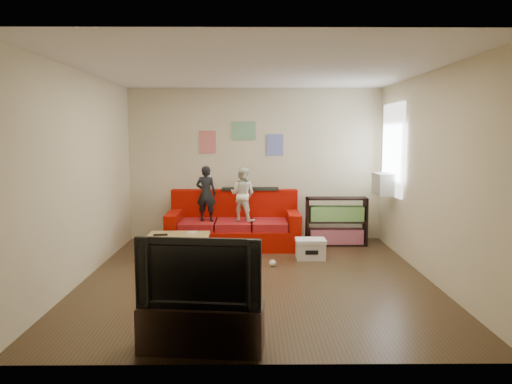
{
  "coord_description": "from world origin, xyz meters",
  "views": [
    {
      "loc": [
        -0.06,
        -6.42,
        1.89
      ],
      "look_at": [
        0.0,
        0.8,
        1.05
      ],
      "focal_mm": 35.0,
      "sensor_mm": 36.0,
      "label": 1
    }
  ],
  "objects_px": {
    "child_b": "(243,194)",
    "coffee_table": "(179,238)",
    "file_box": "(310,249)",
    "television": "(201,271)",
    "sofa": "(234,227)",
    "bookshelf": "(336,224)",
    "tv_stand": "(201,328)",
    "child_a": "(206,194)"
  },
  "relations": [
    {
      "from": "child_a",
      "to": "child_b",
      "type": "relative_size",
      "value": 1.03
    },
    {
      "from": "child_b",
      "to": "tv_stand",
      "type": "bearing_deg",
      "value": 110.1
    },
    {
      "from": "sofa",
      "to": "television",
      "type": "relative_size",
      "value": 2.03
    },
    {
      "from": "file_box",
      "to": "television",
      "type": "bearing_deg",
      "value": -112.6
    },
    {
      "from": "sofa",
      "to": "bookshelf",
      "type": "relative_size",
      "value": 2.13
    },
    {
      "from": "bookshelf",
      "to": "tv_stand",
      "type": "xyz_separation_m",
      "value": [
        -1.89,
        -4.17,
        -0.16
      ]
    },
    {
      "from": "child_a",
      "to": "bookshelf",
      "type": "xyz_separation_m",
      "value": [
        2.19,
        0.24,
        -0.55
      ]
    },
    {
      "from": "sofa",
      "to": "child_b",
      "type": "distance_m",
      "value": 0.62
    },
    {
      "from": "sofa",
      "to": "bookshelf",
      "type": "xyz_separation_m",
      "value": [
        1.74,
        0.07,
        0.04
      ]
    },
    {
      "from": "child_a",
      "to": "bookshelf",
      "type": "bearing_deg",
      "value": -164.89
    },
    {
      "from": "file_box",
      "to": "television",
      "type": "relative_size",
      "value": 0.42
    },
    {
      "from": "child_b",
      "to": "file_box",
      "type": "xyz_separation_m",
      "value": [
        1.04,
        -0.72,
        -0.75
      ]
    },
    {
      "from": "bookshelf",
      "to": "file_box",
      "type": "distance_m",
      "value": 1.13
    },
    {
      "from": "sofa",
      "to": "child_b",
      "type": "bearing_deg",
      "value": -49.8
    },
    {
      "from": "television",
      "to": "sofa",
      "type": "bearing_deg",
      "value": 94.47
    },
    {
      "from": "bookshelf",
      "to": "tv_stand",
      "type": "distance_m",
      "value": 4.58
    },
    {
      "from": "coffee_table",
      "to": "child_b",
      "type": "bearing_deg",
      "value": 40.03
    },
    {
      "from": "child_a",
      "to": "file_box",
      "type": "height_order",
      "value": "child_a"
    },
    {
      "from": "tv_stand",
      "to": "coffee_table",
      "type": "bearing_deg",
      "value": 107.26
    },
    {
      "from": "child_a",
      "to": "tv_stand",
      "type": "relative_size",
      "value": 0.85
    },
    {
      "from": "child_b",
      "to": "tv_stand",
      "type": "relative_size",
      "value": 0.82
    },
    {
      "from": "bookshelf",
      "to": "file_box",
      "type": "relative_size",
      "value": 2.28
    },
    {
      "from": "sofa",
      "to": "coffee_table",
      "type": "xyz_separation_m",
      "value": [
        -0.8,
        -0.97,
        0.02
      ]
    },
    {
      "from": "coffee_table",
      "to": "television",
      "type": "xyz_separation_m",
      "value": [
        0.65,
        -3.14,
        0.37
      ]
    },
    {
      "from": "child_a",
      "to": "television",
      "type": "height_order",
      "value": "child_a"
    },
    {
      "from": "bookshelf",
      "to": "child_b",
      "type": "bearing_deg",
      "value": -171.42
    },
    {
      "from": "child_a",
      "to": "bookshelf",
      "type": "relative_size",
      "value": 0.9
    },
    {
      "from": "coffee_table",
      "to": "tv_stand",
      "type": "relative_size",
      "value": 0.83
    },
    {
      "from": "bookshelf",
      "to": "television",
      "type": "bearing_deg",
      "value": -114.32
    },
    {
      "from": "coffee_table",
      "to": "sofa",
      "type": "bearing_deg",
      "value": 50.55
    },
    {
      "from": "coffee_table",
      "to": "file_box",
      "type": "relative_size",
      "value": 2.0
    },
    {
      "from": "file_box",
      "to": "coffee_table",
      "type": "bearing_deg",
      "value": -178.05
    },
    {
      "from": "child_b",
      "to": "tv_stand",
      "type": "xyz_separation_m",
      "value": [
        -0.29,
        -3.93,
        -0.7
      ]
    },
    {
      "from": "sofa",
      "to": "child_b",
      "type": "height_order",
      "value": "child_b"
    },
    {
      "from": "bookshelf",
      "to": "tv_stand",
      "type": "height_order",
      "value": "bookshelf"
    },
    {
      "from": "coffee_table",
      "to": "television",
      "type": "bearing_deg",
      "value": -78.28
    },
    {
      "from": "child_b",
      "to": "coffee_table",
      "type": "height_order",
      "value": "child_b"
    },
    {
      "from": "file_box",
      "to": "sofa",
      "type": "bearing_deg",
      "value": 142.92
    },
    {
      "from": "tv_stand",
      "to": "television",
      "type": "height_order",
      "value": "television"
    },
    {
      "from": "television",
      "to": "file_box",
      "type": "bearing_deg",
      "value": 73.88
    },
    {
      "from": "bookshelf",
      "to": "television",
      "type": "relative_size",
      "value": 0.95
    },
    {
      "from": "bookshelf",
      "to": "television",
      "type": "height_order",
      "value": "television"
    }
  ]
}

